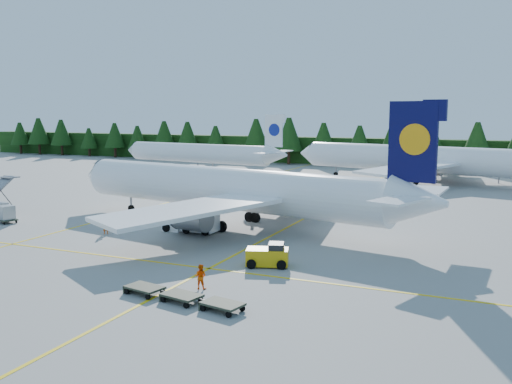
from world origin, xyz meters
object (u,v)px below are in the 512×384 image
at_px(airliner_red, 407,159).
at_px(baggage_tug, 268,255).
at_px(airliner_navy, 218,188).
at_px(service_truck, 191,219).

xyz_separation_m(airliner_red, baggage_tug, (-1.10, -58.54, -3.06)).
height_order(airliner_navy, baggage_tug, airliner_navy).
xyz_separation_m(airliner_navy, service_truck, (-0.68, -4.61, -2.48)).
height_order(airliner_navy, service_truck, airliner_navy).
bearing_deg(airliner_red, service_truck, -90.91).
distance_m(service_truck, baggage_tug, 14.70).
height_order(service_truck, baggage_tug, service_truck).
bearing_deg(airliner_navy, service_truck, -87.21).
distance_m(airliner_navy, baggage_tug, 17.61).
distance_m(airliner_red, baggage_tug, 58.63).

